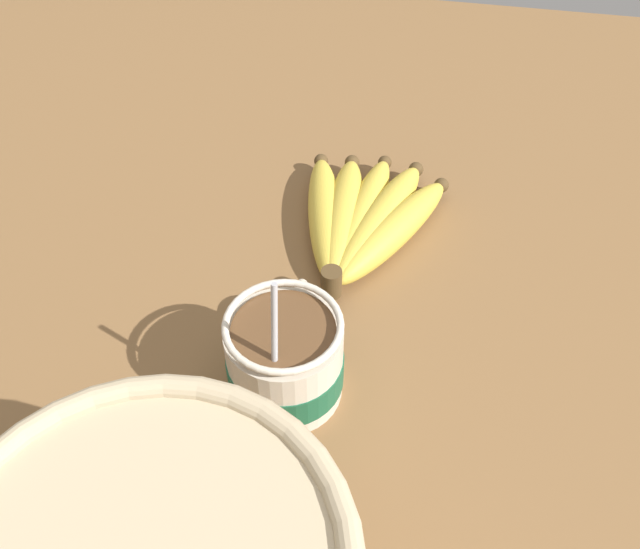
{
  "coord_description": "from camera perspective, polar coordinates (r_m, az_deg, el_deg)",
  "views": [
    {
      "loc": [
        -41.38,
        -7.26,
        54.99
      ],
      "look_at": [
        2.94,
        1.04,
        7.18
      ],
      "focal_mm": 40.0,
      "sensor_mm": 36.0,
      "label": 1
    }
  ],
  "objects": [
    {
      "name": "banana_bunch",
      "position": [
        0.74,
        3.28,
        4.37
      ],
      "size": [
        22.08,
        17.05,
        4.28
      ],
      "color": "#4C381E",
      "rests_on": "table"
    },
    {
      "name": "coffee_mug",
      "position": [
        0.59,
        -2.79,
        -6.79
      ],
      "size": [
        13.07,
        9.82,
        15.2
      ],
      "color": "beige",
      "rests_on": "table"
    },
    {
      "name": "table",
      "position": [
        0.68,
        0.41,
        -5.1
      ],
      "size": [
        136.4,
        136.4,
        3.3
      ],
      "color": "brown",
      "rests_on": "ground"
    }
  ]
}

